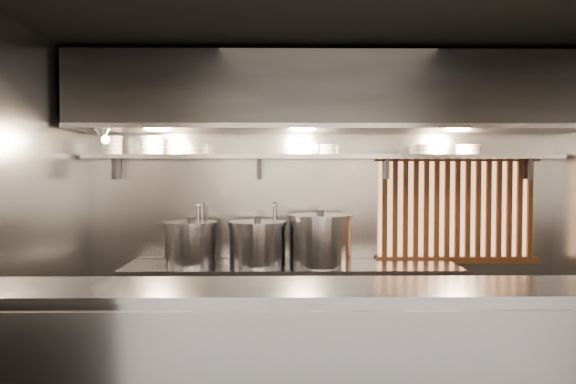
{
  "coord_description": "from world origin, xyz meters",
  "views": [
    {
      "loc": [
        -0.4,
        -3.92,
        1.73
      ],
      "look_at": [
        -0.34,
        0.55,
        1.58
      ],
      "focal_mm": 35.0,
      "sensor_mm": 36.0,
      "label": 1
    }
  ],
  "objects_px": {
    "pendant_bulb": "(313,147)",
    "stock_pot_left": "(190,243)",
    "heat_lamp": "(103,133)",
    "stock_pot_mid": "(258,243)",
    "stock_pot_right": "(320,240)"
  },
  "relations": [
    {
      "from": "pendant_bulb",
      "to": "stock_pot_left",
      "type": "height_order",
      "value": "pendant_bulb"
    },
    {
      "from": "heat_lamp",
      "to": "stock_pot_mid",
      "type": "relative_size",
      "value": 0.52
    },
    {
      "from": "stock_pot_left",
      "to": "stock_pot_right",
      "type": "xyz_separation_m",
      "value": [
        1.17,
        -0.04,
        0.03
      ]
    },
    {
      "from": "pendant_bulb",
      "to": "stock_pot_left",
      "type": "xyz_separation_m",
      "value": [
        -1.11,
        -0.08,
        -0.86
      ]
    },
    {
      "from": "heat_lamp",
      "to": "stock_pot_left",
      "type": "height_order",
      "value": "heat_lamp"
    },
    {
      "from": "pendant_bulb",
      "to": "stock_pot_right",
      "type": "relative_size",
      "value": 0.3
    },
    {
      "from": "stock_pot_right",
      "to": "heat_lamp",
      "type": "bearing_deg",
      "value": -172.85
    },
    {
      "from": "stock_pot_left",
      "to": "stock_pot_right",
      "type": "height_order",
      "value": "stock_pot_right"
    },
    {
      "from": "pendant_bulb",
      "to": "stock_pot_mid",
      "type": "relative_size",
      "value": 0.28
    },
    {
      "from": "pendant_bulb",
      "to": "stock_pot_mid",
      "type": "distance_m",
      "value": 1.0
    },
    {
      "from": "pendant_bulb",
      "to": "stock_pot_left",
      "type": "relative_size",
      "value": 0.31
    },
    {
      "from": "heat_lamp",
      "to": "stock_pot_left",
      "type": "relative_size",
      "value": 0.58
    },
    {
      "from": "pendant_bulb",
      "to": "stock_pot_mid",
      "type": "bearing_deg",
      "value": -169.83
    },
    {
      "from": "stock_pot_left",
      "to": "stock_pot_mid",
      "type": "xyz_separation_m",
      "value": [
        0.6,
        -0.01,
        0.0
      ]
    },
    {
      "from": "pendant_bulb",
      "to": "stock_pot_left",
      "type": "bearing_deg",
      "value": -175.88
    }
  ]
}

